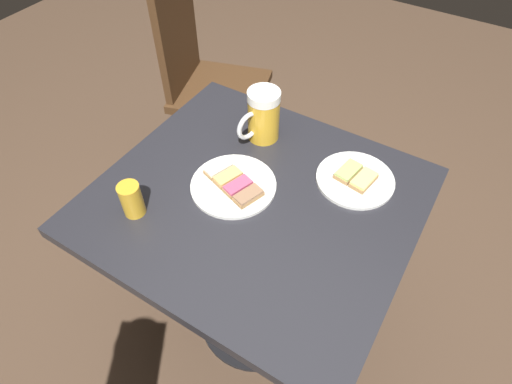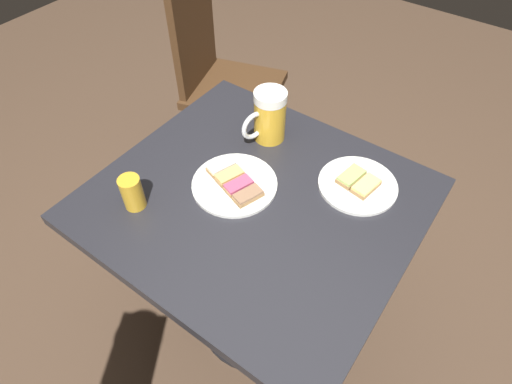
{
  "view_description": "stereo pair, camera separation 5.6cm",
  "coord_description": "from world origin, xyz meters",
  "px_view_note": "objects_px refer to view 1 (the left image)",
  "views": [
    {
      "loc": [
        0.39,
        -0.64,
        1.59
      ],
      "look_at": [
        0.0,
        0.0,
        0.74
      ],
      "focal_mm": 29.74,
      "sensor_mm": 36.0,
      "label": 1
    },
    {
      "loc": [
        0.44,
        -0.61,
        1.59
      ],
      "look_at": [
        0.0,
        0.0,
        0.74
      ],
      "focal_mm": 29.74,
      "sensor_mm": 36.0,
      "label": 2
    }
  ],
  "objects_px": {
    "plate_near": "(233,184)",
    "beer_glass_small": "(132,199)",
    "beer_mug": "(263,116)",
    "cafe_chair": "(205,77)",
    "plate_far": "(355,178)"
  },
  "relations": [
    {
      "from": "beer_mug",
      "to": "plate_near",
      "type": "bearing_deg",
      "value": -79.83
    },
    {
      "from": "beer_mug",
      "to": "beer_glass_small",
      "type": "xyz_separation_m",
      "value": [
        -0.13,
        -0.43,
        -0.03
      ]
    },
    {
      "from": "plate_far",
      "to": "cafe_chair",
      "type": "height_order",
      "value": "cafe_chair"
    },
    {
      "from": "plate_near",
      "to": "cafe_chair",
      "type": "bearing_deg",
      "value": 132.76
    },
    {
      "from": "plate_far",
      "to": "cafe_chair",
      "type": "bearing_deg",
      "value": 154.24
    },
    {
      "from": "plate_near",
      "to": "beer_glass_small",
      "type": "xyz_separation_m",
      "value": [
        -0.17,
        -0.21,
        0.04
      ]
    },
    {
      "from": "beer_mug",
      "to": "beer_glass_small",
      "type": "height_order",
      "value": "beer_mug"
    },
    {
      "from": "plate_near",
      "to": "plate_far",
      "type": "bearing_deg",
      "value": 35.47
    },
    {
      "from": "plate_far",
      "to": "cafe_chair",
      "type": "distance_m",
      "value": 0.94
    },
    {
      "from": "plate_near",
      "to": "beer_glass_small",
      "type": "distance_m",
      "value": 0.27
    },
    {
      "from": "beer_mug",
      "to": "beer_glass_small",
      "type": "relative_size",
      "value": 1.68
    },
    {
      "from": "plate_near",
      "to": "plate_far",
      "type": "relative_size",
      "value": 1.09
    },
    {
      "from": "beer_glass_small",
      "to": "beer_mug",
      "type": "bearing_deg",
      "value": 73.1
    },
    {
      "from": "plate_near",
      "to": "cafe_chair",
      "type": "xyz_separation_m",
      "value": [
        -0.55,
        0.6,
        -0.18
      ]
    },
    {
      "from": "plate_near",
      "to": "beer_mug",
      "type": "distance_m",
      "value": 0.24
    }
  ]
}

